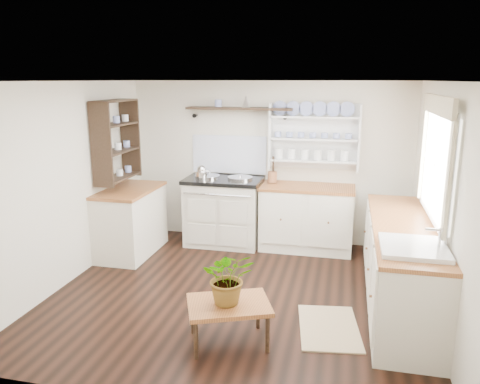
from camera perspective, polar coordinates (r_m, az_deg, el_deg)
floor at (r=5.32m, az=-0.27°, el=-12.24°), size 4.00×3.80×0.01m
wall_back at (r=6.75m, az=3.45°, el=3.61°), size 4.00×0.02×2.30m
wall_right at (r=4.88m, az=23.20°, el=-1.37°), size 0.02×3.80×2.30m
wall_left at (r=5.72m, az=-20.17°, el=0.96°), size 0.02×3.80×2.30m
ceiling at (r=4.79m, az=-0.30°, el=13.37°), size 4.00×3.80×0.01m
window at (r=4.94m, az=22.78°, el=3.75°), size 0.08×1.55×1.22m
aga_cooker at (r=6.71m, az=-1.97°, el=-2.25°), size 1.08×0.74×0.99m
back_cabinets at (r=6.55m, az=8.11°, el=-3.03°), size 1.27×0.63×0.90m
right_cabinets at (r=5.14m, az=18.98°, el=-8.37°), size 0.62×2.43×0.90m
belfast_sink at (r=4.33m, az=20.27°, el=-7.84°), size 0.55×0.60×0.45m
left_cabinets at (r=6.50m, az=-13.16°, el=-3.39°), size 0.62×1.13×0.90m
plate_rack at (r=6.58m, az=9.07°, el=6.77°), size 1.20×0.22×0.90m
high_shelf at (r=6.62m, az=-0.10°, el=10.05°), size 1.50×0.29×0.16m
left_shelving at (r=6.34m, az=-14.83°, el=6.18°), size 0.28×0.80×1.05m
kettle at (r=6.54m, az=-4.65°, el=2.27°), size 0.18×0.18×0.22m
utensil_crock at (r=6.55m, az=3.96°, el=1.84°), size 0.13×0.13×0.15m
center_table at (r=4.28m, az=-1.37°, el=-13.90°), size 0.86×0.75×0.39m
potted_plant at (r=4.15m, az=-1.40°, el=-10.32°), size 0.54×0.51×0.49m
floor_rug at (r=4.73m, az=10.78°, el=-15.92°), size 0.67×0.92×0.02m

